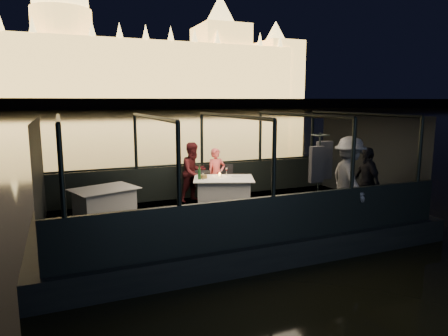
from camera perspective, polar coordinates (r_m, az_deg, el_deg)
name	(u,v)px	position (r m, az deg, el deg)	size (l,w,h in m)	color
river_water	(77,116)	(88.43, -20.20, 6.98)	(500.00, 500.00, 0.00)	black
boat_hull	(230,235)	(9.57, 0.92, -9.56)	(8.60, 4.40, 1.00)	black
boat_deck	(230,216)	(9.42, 0.93, -6.81)	(8.00, 4.00, 0.04)	black
gunwale_port	(202,180)	(11.12, -3.14, -1.78)	(8.00, 0.08, 0.90)	black
gunwale_starboard	(273,219)	(7.57, 6.99, -7.30)	(8.00, 0.08, 0.90)	black
cabin_glass_port	(202,139)	(10.95, -3.20, 4.13)	(8.00, 0.02, 1.40)	#99B2B2
cabin_glass_starboard	(274,159)	(7.32, 7.17, 1.35)	(8.00, 0.02, 1.40)	#99B2B2
cabin_roof_glass	(231,116)	(9.05, 0.97, 7.44)	(8.00, 4.00, 0.02)	#99B2B2
end_wall_fore	(40,179)	(8.44, -24.85, -1.47)	(0.02, 4.00, 2.30)	black
end_wall_aft	(368,157)	(11.34, 19.86, 1.47)	(0.02, 4.00, 2.30)	black
canopy_ribs	(231,166)	(9.16, 0.95, 0.23)	(8.00, 4.00, 2.30)	black
embankment	(66,105)	(218.34, -21.69, 8.36)	(400.00, 140.00, 6.00)	#423D33
parliament_building	(63,37)	(185.15, -22.05, 16.95)	(220.00, 32.00, 60.00)	#F2D18C
dining_table_central	(224,193)	(9.86, -0.05, -3.62)	(1.45, 1.05, 0.77)	silver
dining_table_aft	(105,203)	(9.34, -16.67, -4.80)	(1.36, 0.98, 0.72)	white
chair_port_left	(205,187)	(10.27, -2.71, -2.72)	(0.39, 0.39, 0.85)	black
chair_port_right	(228,183)	(10.70, 0.54, -2.21)	(0.43, 0.43, 0.93)	black
coat_stand	(318,182)	(8.84, 13.32, -2.03)	(0.55, 0.44, 1.97)	black
person_woman_coral	(216,172)	(10.67, -1.10, -0.62)	(0.50, 0.33, 1.39)	#F15957
person_man_maroon	(194,174)	(10.50, -4.36, -0.80)	(0.76, 0.59, 1.57)	#411215
passenger_stripe	(349,184)	(9.08, 17.38, -2.22)	(1.23, 0.69, 1.90)	silver
passenger_dark	(367,179)	(9.79, 19.70, -1.51)	(0.94, 0.39, 1.60)	black
wine_bottle	(199,173)	(9.62, -3.55, -0.75)	(0.07, 0.07, 0.33)	#163D19
bread_basket	(203,177)	(9.79, -3.03, -1.23)	(0.21, 0.21, 0.08)	brown
amber_candle	(219,174)	(10.05, -0.66, -0.93)	(0.05, 0.05, 0.07)	#F3B33C
plate_near	(236,176)	(10.02, 1.76, -1.15)	(0.26, 0.26, 0.02)	silver
plate_far	(203,176)	(9.97, -2.98, -1.22)	(0.25, 0.25, 0.02)	white
wine_glass_white	(203,176)	(9.61, -3.03, -1.10)	(0.06, 0.06, 0.17)	silver
wine_glass_red	(227,172)	(10.14, 0.37, -0.51)	(0.06, 0.06, 0.18)	silver
wine_glass_empty	(221,174)	(9.85, -0.37, -0.82)	(0.07, 0.07, 0.20)	white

